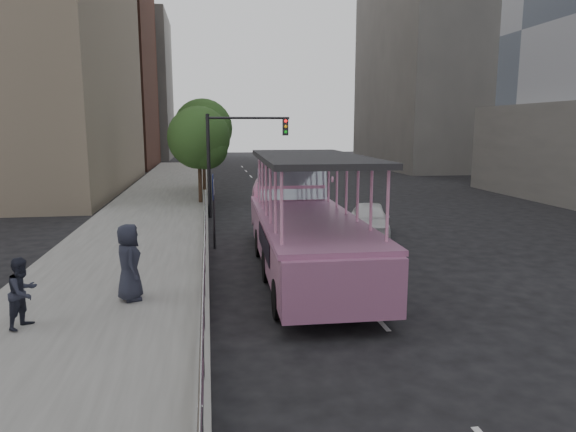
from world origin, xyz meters
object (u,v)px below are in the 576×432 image
Objects in this scene: pedestrian_far at (129,262)px; pedestrian_mid at (23,292)px; car at (369,219)px; street_tree_near at (201,140)px; duck_boat at (302,226)px; parking_sign at (213,203)px; street_tree_far at (204,131)px; traffic_signal at (232,148)px.

pedestrian_mid is at bearing 111.63° from pedestrian_far.
street_tree_near is at bearing 144.80° from car.
pedestrian_far is at bearing -146.91° from duck_boat.
street_tree_near is (-7.11, 8.79, 3.13)m from car.
parking_sign is 16.56m from street_tree_far.
traffic_signal is 0.81× the size of street_tree_far.
pedestrian_far is (-8.74, -7.98, 0.58)m from car.
parking_sign is at bearing 131.17° from duck_boat.
duck_boat is 14.15m from street_tree_near.
duck_boat is 20.00m from street_tree_far.
pedestrian_far is 0.30× the size of street_tree_far.
pedestrian_mid is 24.76m from street_tree_far.
street_tree_near reaches higher than traffic_signal.
duck_boat is 4.04× the size of parking_sign.
street_tree_far is at bearing 14.11° from pedestrian_mid.
traffic_signal reaches higher than pedestrian_mid.
parking_sign is (-2.78, 3.18, 0.37)m from duck_boat.
street_tree_far reaches higher than car.
pedestrian_mid is (-10.74, -9.45, 0.39)m from car.
street_tree_near reaches higher than car.
street_tree_near reaches higher than parking_sign.
car is 2.09× the size of pedestrian_far.
pedestrian_far is at bearing -108.67° from parking_sign.
car is 14.31m from pedestrian_mid.
duck_boat is 10.47m from traffic_signal.
street_tree_far is at bearing 130.88° from car.
pedestrian_far is 13.91m from traffic_signal.
street_tree_far is at bearing 99.04° from duck_boat.
street_tree_far is (-3.11, 19.55, 2.91)m from duck_boat.
parking_sign is 0.49× the size of street_tree_near.
traffic_signal is (-5.51, 5.36, 2.81)m from car.
car is at bearing -44.24° from traffic_signal.
parking_sign is at bearing -150.70° from car.
street_tree_far reaches higher than pedestrian_mid.
duck_boat is 4.24m from parking_sign.
car is 0.62× the size of street_tree_far.
duck_boat is at bearing -80.96° from street_tree_far.
parking_sign reaches higher than pedestrian_far.
pedestrian_mid is at bearing -117.83° from parking_sign.
street_tree_near is at bearing 11.84° from pedestrian_mid.
pedestrian_far is at bearing -94.61° from street_tree_far.
street_tree_near is at bearing 92.91° from parking_sign.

